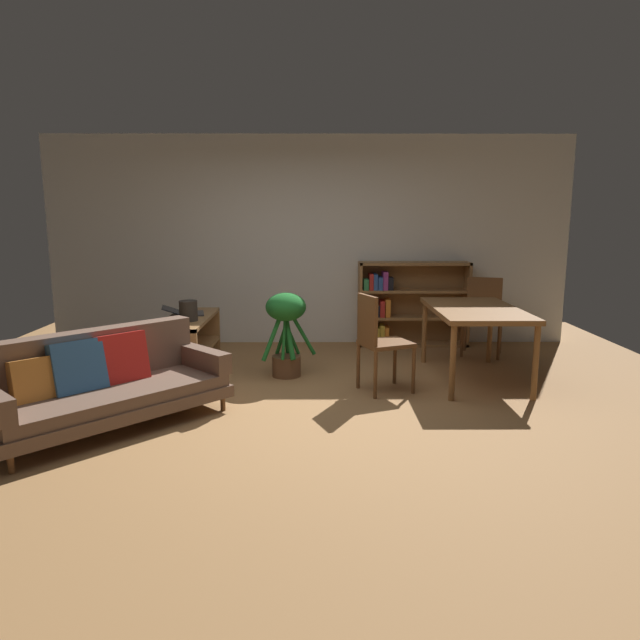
{
  "coord_description": "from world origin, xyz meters",
  "views": [
    {
      "loc": [
        0.11,
        -4.84,
        1.68
      ],
      "look_at": [
        0.13,
        0.13,
        0.77
      ],
      "focal_mm": 31.97,
      "sensor_mm": 36.0,
      "label": 1
    }
  ],
  "objects_px": {
    "bookshelf": "(404,304)",
    "fabric_couch": "(102,382)",
    "media_console": "(189,345)",
    "open_laptop": "(185,312)",
    "dining_table": "(475,314)",
    "dining_chair_near": "(379,338)",
    "dining_chair_far": "(483,311)",
    "desk_speaker": "(188,311)",
    "potted_floor_plant": "(286,324)"
  },
  "relations": [
    {
      "from": "potted_floor_plant",
      "to": "dining_table",
      "type": "relative_size",
      "value": 0.6
    },
    {
      "from": "media_console",
      "to": "desk_speaker",
      "type": "bearing_deg",
      "value": -75.31
    },
    {
      "from": "fabric_couch",
      "to": "open_laptop",
      "type": "bearing_deg",
      "value": 81.5
    },
    {
      "from": "dining_table",
      "to": "bookshelf",
      "type": "bearing_deg",
      "value": 106.2
    },
    {
      "from": "desk_speaker",
      "to": "potted_floor_plant",
      "type": "distance_m",
      "value": 1.03
    },
    {
      "from": "open_laptop",
      "to": "bookshelf",
      "type": "bearing_deg",
      "value": 22.82
    },
    {
      "from": "dining_table",
      "to": "dining_chair_near",
      "type": "distance_m",
      "value": 1.12
    },
    {
      "from": "open_laptop",
      "to": "dining_chair_far",
      "type": "bearing_deg",
      "value": 9.27
    },
    {
      "from": "desk_speaker",
      "to": "dining_chair_near",
      "type": "height_order",
      "value": "dining_chair_near"
    },
    {
      "from": "fabric_couch",
      "to": "media_console",
      "type": "height_order",
      "value": "fabric_couch"
    },
    {
      "from": "dining_chair_near",
      "to": "bookshelf",
      "type": "bearing_deg",
      "value": 74.92
    },
    {
      "from": "dining_table",
      "to": "dining_chair_far",
      "type": "distance_m",
      "value": 1.19
    },
    {
      "from": "dining_chair_far",
      "to": "media_console",
      "type": "bearing_deg",
      "value": -167.71
    },
    {
      "from": "open_laptop",
      "to": "bookshelf",
      "type": "height_order",
      "value": "bookshelf"
    },
    {
      "from": "open_laptop",
      "to": "fabric_couch",
      "type": "bearing_deg",
      "value": -98.5
    },
    {
      "from": "desk_speaker",
      "to": "dining_chair_far",
      "type": "xyz_separation_m",
      "value": [
        3.37,
        0.96,
        -0.17
      ]
    },
    {
      "from": "media_console",
      "to": "open_laptop",
      "type": "relative_size",
      "value": 2.63
    },
    {
      "from": "fabric_couch",
      "to": "open_laptop",
      "type": "height_order",
      "value": "fabric_couch"
    },
    {
      "from": "potted_floor_plant",
      "to": "dining_chair_far",
      "type": "relative_size",
      "value": 0.95
    },
    {
      "from": "fabric_couch",
      "to": "dining_chair_near",
      "type": "height_order",
      "value": "dining_chair_near"
    },
    {
      "from": "potted_floor_plant",
      "to": "fabric_couch",
      "type": "bearing_deg",
      "value": -135.07
    },
    {
      "from": "potted_floor_plant",
      "to": "dining_chair_far",
      "type": "distance_m",
      "value": 2.55
    },
    {
      "from": "media_console",
      "to": "potted_floor_plant",
      "type": "xyz_separation_m",
      "value": [
        1.08,
        -0.23,
        0.27
      ]
    },
    {
      "from": "media_console",
      "to": "potted_floor_plant",
      "type": "height_order",
      "value": "potted_floor_plant"
    },
    {
      "from": "bookshelf",
      "to": "fabric_couch",
      "type": "bearing_deg",
      "value": -134.7
    },
    {
      "from": "dining_chair_near",
      "to": "dining_table",
      "type": "bearing_deg",
      "value": 22.43
    },
    {
      "from": "media_console",
      "to": "dining_table",
      "type": "bearing_deg",
      "value": -6.75
    },
    {
      "from": "media_console",
      "to": "bookshelf",
      "type": "relative_size",
      "value": 0.94
    },
    {
      "from": "media_console",
      "to": "dining_chair_near",
      "type": "height_order",
      "value": "dining_chair_near"
    },
    {
      "from": "potted_floor_plant",
      "to": "dining_chair_far",
      "type": "xyz_separation_m",
      "value": [
        2.35,
        0.97,
        -0.03
      ]
    },
    {
      "from": "fabric_couch",
      "to": "dining_table",
      "type": "relative_size",
      "value": 1.26
    },
    {
      "from": "media_console",
      "to": "open_laptop",
      "type": "bearing_deg",
      "value": 111.27
    },
    {
      "from": "dining_chair_near",
      "to": "bookshelf",
      "type": "height_order",
      "value": "bookshelf"
    },
    {
      "from": "open_laptop",
      "to": "dining_chair_near",
      "type": "height_order",
      "value": "dining_chair_near"
    },
    {
      "from": "dining_table",
      "to": "dining_chair_far",
      "type": "height_order",
      "value": "dining_chair_far"
    },
    {
      "from": "fabric_couch",
      "to": "dining_chair_far",
      "type": "relative_size",
      "value": 2.01
    },
    {
      "from": "dining_chair_far",
      "to": "dining_chair_near",
      "type": "bearing_deg",
      "value": -133.23
    },
    {
      "from": "dining_table",
      "to": "dining_chair_far",
      "type": "relative_size",
      "value": 1.59
    },
    {
      "from": "fabric_couch",
      "to": "bookshelf",
      "type": "height_order",
      "value": "bookshelf"
    },
    {
      "from": "bookshelf",
      "to": "potted_floor_plant",
      "type": "bearing_deg",
      "value": -134.34
    },
    {
      "from": "open_laptop",
      "to": "desk_speaker",
      "type": "xyz_separation_m",
      "value": [
        0.12,
        -0.39,
        0.08
      ]
    },
    {
      "from": "fabric_couch",
      "to": "media_console",
      "type": "xyz_separation_m",
      "value": [
        0.34,
        1.64,
        -0.07
      ]
    },
    {
      "from": "open_laptop",
      "to": "dining_chair_near",
      "type": "xyz_separation_m",
      "value": [
        2.06,
        -0.96,
        -0.09
      ]
    },
    {
      "from": "media_console",
      "to": "open_laptop",
      "type": "height_order",
      "value": "open_laptop"
    },
    {
      "from": "open_laptop",
      "to": "media_console",
      "type": "bearing_deg",
      "value": -68.73
    },
    {
      "from": "dining_table",
      "to": "dining_chair_far",
      "type": "xyz_separation_m",
      "value": [
        0.41,
        1.1,
        -0.15
      ]
    },
    {
      "from": "potted_floor_plant",
      "to": "bookshelf",
      "type": "relative_size",
      "value": 0.63
    },
    {
      "from": "media_console",
      "to": "potted_floor_plant",
      "type": "bearing_deg",
      "value": -11.96
    },
    {
      "from": "media_console",
      "to": "desk_speaker",
      "type": "relative_size",
      "value": 6.28
    },
    {
      "from": "fabric_couch",
      "to": "dining_chair_far",
      "type": "xyz_separation_m",
      "value": [
        3.77,
        2.39,
        0.18
      ]
    }
  ]
}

